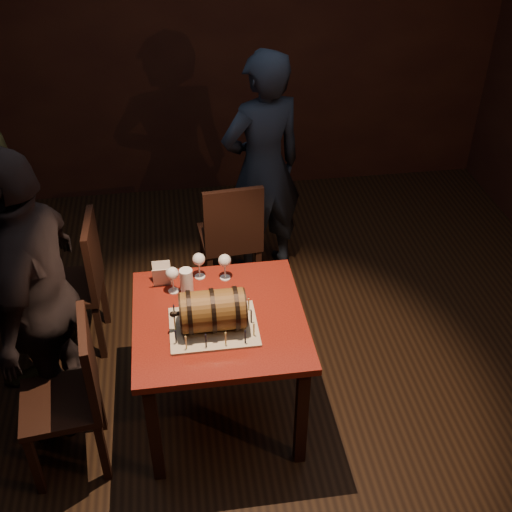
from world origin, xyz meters
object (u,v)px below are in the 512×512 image
(barrel_cake, at_px, (213,310))
(wine_glass_right, at_px, (225,262))
(chair_left_rear, at_px, (80,278))
(person_left_front, at_px, (39,299))
(wine_glass_mid, at_px, (199,260))
(chair_back, at_px, (231,235))
(chair_left_front, at_px, (74,390))
(person_left_rear, at_px, (1,262))
(wine_glass_left, at_px, (172,274))
(pint_of_ale, at_px, (187,282))
(pub_table, at_px, (220,332))
(person_back, at_px, (263,169))

(barrel_cake, height_order, wine_glass_right, barrel_cake)
(barrel_cake, bearing_deg, chair_left_rear, 132.85)
(barrel_cake, distance_m, person_left_front, 0.91)
(wine_glass_mid, height_order, chair_back, chair_back)
(chair_left_front, distance_m, person_left_front, 0.50)
(wine_glass_mid, height_order, wine_glass_right, same)
(chair_left_front, bearing_deg, chair_back, 53.61)
(barrel_cake, relative_size, person_left_rear, 0.24)
(wine_glass_left, height_order, pint_of_ale, wine_glass_left)
(wine_glass_right, distance_m, person_left_rear, 1.29)
(barrel_cake, xyz_separation_m, chair_left_rear, (-0.77, 0.83, -0.35))
(barrel_cake, xyz_separation_m, chair_back, (0.22, 1.17, -0.35))
(barrel_cake, xyz_separation_m, person_left_front, (-0.88, 0.22, -0.00))
(person_left_front, bearing_deg, pub_table, 90.41)
(person_back, bearing_deg, chair_left_rear, 8.00)
(chair_back, height_order, person_left_front, person_left_front)
(barrel_cake, xyz_separation_m, person_back, (0.48, 1.48, -0.02))
(wine_glass_left, xyz_separation_m, chair_left_rear, (-0.58, 0.50, -0.35))
(pint_of_ale, bearing_deg, pub_table, -56.51)
(pint_of_ale, distance_m, person_left_rear, 1.10)
(pub_table, xyz_separation_m, pint_of_ale, (-0.15, 0.23, 0.18))
(wine_glass_right, xyz_separation_m, person_left_front, (-0.98, -0.18, -0.00))
(wine_glass_left, relative_size, person_left_front, 0.09)
(chair_left_rear, bearing_deg, person_back, 27.51)
(pub_table, distance_m, chair_back, 1.12)
(wine_glass_left, bearing_deg, person_back, 59.74)
(barrel_cake, relative_size, person_left_front, 0.22)
(pint_of_ale, xyz_separation_m, chair_left_front, (-0.61, -0.42, -0.30))
(pub_table, relative_size, wine_glass_mid, 5.59)
(wine_glass_right, bearing_deg, person_left_rear, 168.45)
(person_left_rear, bearing_deg, person_back, 134.83)
(barrel_cake, height_order, person_left_front, person_left_front)
(wine_glass_right, bearing_deg, wine_glass_mid, 167.34)
(wine_glass_left, height_order, person_left_rear, person_left_rear)
(person_left_rear, xyz_separation_m, person_left_front, (0.27, -0.44, 0.05))
(pub_table, distance_m, person_back, 1.48)
(pub_table, xyz_separation_m, wine_glass_mid, (-0.07, 0.36, 0.23))
(wine_glass_left, bearing_deg, wine_glass_mid, 35.56)
(wine_glass_left, xyz_separation_m, person_back, (0.67, 1.15, -0.02))
(person_left_front, bearing_deg, wine_glass_left, 107.89)
(barrel_cake, bearing_deg, person_left_front, 165.91)
(chair_left_rear, bearing_deg, wine_glass_right, -25.96)
(wine_glass_right, bearing_deg, chair_left_front, -148.15)
(chair_left_rear, bearing_deg, pint_of_ale, -38.48)
(pub_table, xyz_separation_m, chair_left_front, (-0.76, -0.19, -0.12))
(pub_table, relative_size, person_left_front, 0.52)
(wine_glass_right, relative_size, chair_left_front, 0.17)
(person_left_rear, bearing_deg, barrel_cake, 78.48)
(chair_left_rear, distance_m, person_left_rear, 0.51)
(pint_of_ale, xyz_separation_m, person_back, (0.60, 1.17, 0.02))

